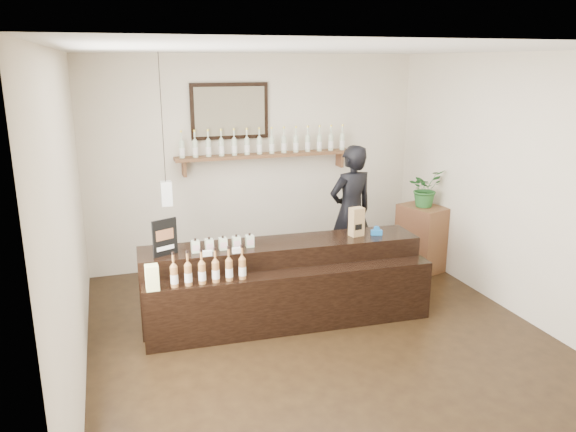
# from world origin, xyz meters

# --- Properties ---
(ground) EXTENTS (5.00, 5.00, 0.00)m
(ground) POSITION_xyz_m (0.00, 0.00, 0.00)
(ground) COLOR black
(ground) RESTS_ON ground
(room_shell) EXTENTS (5.00, 5.00, 5.00)m
(room_shell) POSITION_xyz_m (0.00, 0.00, 1.70)
(room_shell) COLOR beige
(room_shell) RESTS_ON ground
(back_wall_decor) EXTENTS (2.66, 0.96, 1.69)m
(back_wall_decor) POSITION_xyz_m (-0.14, 2.37, 1.75)
(back_wall_decor) COLOR brown
(back_wall_decor) RESTS_ON ground
(counter) EXTENTS (3.02, 0.93, 0.98)m
(counter) POSITION_xyz_m (-0.22, 0.59, 0.40)
(counter) COLOR black
(counter) RESTS_ON ground
(promo_sign) EXTENTS (0.25, 0.12, 0.37)m
(promo_sign) POSITION_xyz_m (-1.43, 0.65, 1.02)
(promo_sign) COLOR black
(promo_sign) RESTS_ON counter
(paper_bag) EXTENTS (0.16, 0.13, 0.32)m
(paper_bag) POSITION_xyz_m (0.64, 0.66, 1.00)
(paper_bag) COLOR olive
(paper_bag) RESTS_ON counter
(tape_dispenser) EXTENTS (0.13, 0.08, 0.11)m
(tape_dispenser) POSITION_xyz_m (0.87, 0.61, 0.88)
(tape_dispenser) COLOR #165BA0
(tape_dispenser) RESTS_ON counter
(side_cabinet) EXTENTS (0.58, 0.69, 0.86)m
(side_cabinet) POSITION_xyz_m (2.00, 1.48, 0.43)
(side_cabinet) COLOR brown
(side_cabinet) RESTS_ON ground
(potted_plant) EXTENTS (0.54, 0.51, 0.49)m
(potted_plant) POSITION_xyz_m (2.00, 1.48, 1.11)
(potted_plant) COLOR #255D26
(potted_plant) RESTS_ON side_cabinet
(shopkeeper) EXTENTS (0.78, 0.59, 1.93)m
(shopkeeper) POSITION_xyz_m (0.98, 1.55, 0.97)
(shopkeeper) COLOR black
(shopkeeper) RESTS_ON ground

